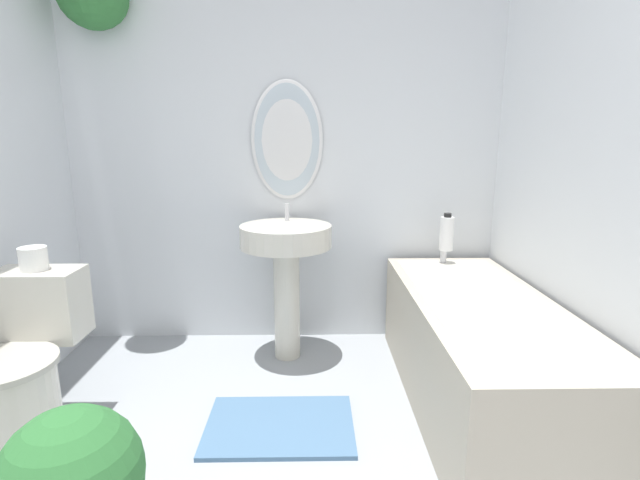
% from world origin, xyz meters
% --- Properties ---
extents(wall_back, '(2.67, 0.37, 2.40)m').
position_xyz_m(wall_back, '(-0.12, 2.51, 1.30)').
color(wall_back, silver).
rests_on(wall_back, ground_plane).
extents(toilet, '(0.39, 0.58, 0.69)m').
position_xyz_m(toilet, '(-1.02, 1.42, 0.31)').
color(toilet, beige).
rests_on(toilet, ground_plane).
extents(pedestal_sink, '(0.51, 0.51, 0.88)m').
position_xyz_m(pedestal_sink, '(0.02, 2.21, 0.59)').
color(pedestal_sink, beige).
rests_on(pedestal_sink, ground_plane).
extents(bathtub, '(0.63, 1.53, 0.60)m').
position_xyz_m(bathtub, '(0.94, 1.69, 0.27)').
color(bathtub, '#B2A893').
rests_on(bathtub, ground_plane).
extents(shampoo_bottle, '(0.08, 0.08, 0.22)m').
position_xyz_m(shampoo_bottle, '(0.95, 2.33, 0.70)').
color(shampoo_bottle, white).
rests_on(shampoo_bottle, bathtub).
extents(bath_mat, '(0.64, 0.44, 0.02)m').
position_xyz_m(bath_mat, '(0.02, 1.51, 0.01)').
color(bath_mat, '#4C7093').
rests_on(bath_mat, ground_plane).
extents(toilet_paper_roll, '(0.11, 0.11, 0.10)m').
position_xyz_m(toilet_paper_roll, '(-1.02, 1.62, 0.74)').
color(toilet_paper_roll, white).
rests_on(toilet_paper_roll, toilet).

